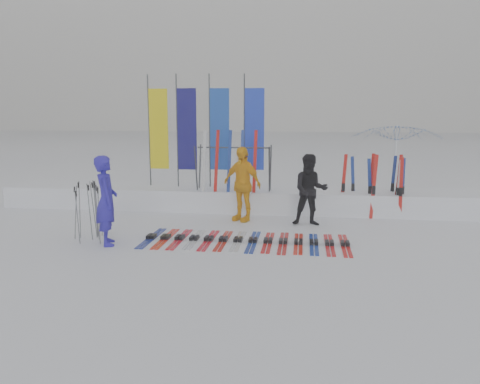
# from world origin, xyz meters

# --- Properties ---
(ground) EXTENTS (120.00, 120.00, 0.00)m
(ground) POSITION_xyz_m (0.00, 0.00, 0.00)
(ground) COLOR white
(ground) RESTS_ON ground
(snow_bank) EXTENTS (14.00, 1.60, 0.60)m
(snow_bank) POSITION_xyz_m (0.00, 4.60, 0.30)
(snow_bank) COLOR white
(snow_bank) RESTS_ON ground
(person_blue) EXTENTS (0.70, 0.81, 1.86)m
(person_blue) POSITION_xyz_m (-2.44, 0.58, 0.93)
(person_blue) COLOR #271DAE
(person_blue) RESTS_ON ground
(person_black) EXTENTS (0.88, 0.70, 1.74)m
(person_black) POSITION_xyz_m (1.75, 2.87, 0.87)
(person_black) COLOR black
(person_black) RESTS_ON ground
(person_yellow) EXTENTS (1.19, 0.94, 1.89)m
(person_yellow) POSITION_xyz_m (0.04, 3.15, 0.94)
(person_yellow) COLOR #FDB210
(person_yellow) RESTS_ON ground
(tent_canopy) EXTENTS (3.16, 3.20, 2.45)m
(tent_canopy) POSITION_xyz_m (4.35, 6.35, 1.23)
(tent_canopy) COLOR white
(tent_canopy) RESTS_ON ground
(ski_row) EXTENTS (4.33, 1.70, 0.07)m
(ski_row) POSITION_xyz_m (0.38, 1.15, 0.03)
(ski_row) COLOR navy
(ski_row) RESTS_ON ground
(pole_cluster) EXTENTS (0.73, 0.85, 1.26)m
(pole_cluster) POSITION_xyz_m (-2.97, 1.02, 0.61)
(pole_cluster) COLOR #595B60
(pole_cluster) RESTS_ON ground
(feather_flags) EXTENTS (3.37, 0.21, 3.20)m
(feather_flags) POSITION_xyz_m (-1.29, 4.78, 2.24)
(feather_flags) COLOR #383A3F
(feather_flags) RESTS_ON ground
(ski_rack) EXTENTS (2.04, 0.80, 1.23)m
(ski_rack) POSITION_xyz_m (-0.33, 4.20, 1.38)
(ski_rack) COLOR #383A3F
(ski_rack) RESTS_ON ground
(upright_skis) EXTENTS (1.61, 0.87, 1.67)m
(upright_skis) POSITION_xyz_m (3.63, 4.17, 0.80)
(upright_skis) COLOR navy
(upright_skis) RESTS_ON ground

